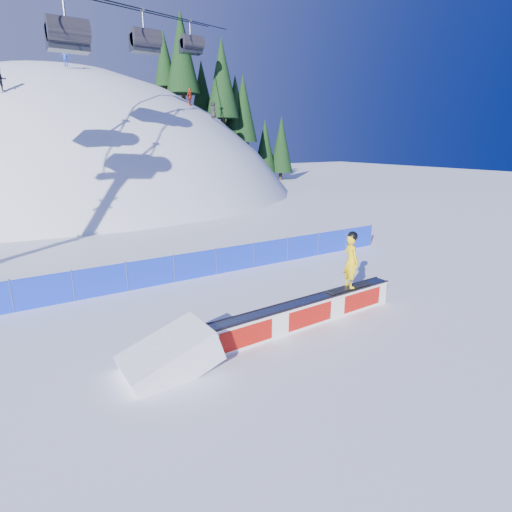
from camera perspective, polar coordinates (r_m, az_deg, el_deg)
ground at (r=14.21m, az=-1.09°, el=-8.25°), size 160.00×160.00×0.00m
snow_hill at (r=58.61m, az=-22.88°, el=-9.30°), size 64.00×64.00×64.00m
treeline at (r=59.06m, az=-2.28°, el=19.94°), size 19.87×12.15×18.79m
safety_fence at (r=17.76m, az=-8.58°, el=-1.30°), size 22.05×0.05×1.30m
chairlift at (r=41.74m, az=-17.50°, el=30.75°), size 40.80×41.70×22.00m
rail_box at (r=13.28m, az=7.09°, el=-8.07°), size 7.56×0.82×0.91m
snow_ramp at (r=11.28m, az=-12.10°, el=-15.56°), size 2.60×1.68×1.58m
snowboarder at (r=14.10m, az=13.41°, el=-0.65°), size 1.95×0.77×2.02m
distant_skiers at (r=42.32m, az=-19.48°, el=22.26°), size 19.88×6.52×5.93m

